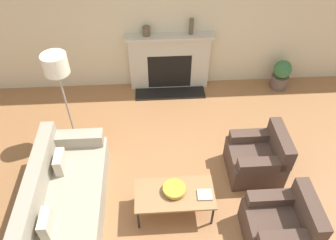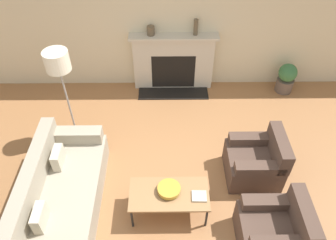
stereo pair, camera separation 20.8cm
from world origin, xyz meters
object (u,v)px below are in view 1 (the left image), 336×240
Objects in this scene: mantel_vase_left at (146,31)px; bowl at (174,189)px; book at (205,195)px; potted_plant at (281,74)px; couch at (64,201)px; fireplace at (169,63)px; coffee_table at (175,195)px; armchair_far at (258,158)px; mantel_vase_center_left at (191,27)px; armchair_near at (281,225)px; floor_lamp at (57,71)px.

bowl is at bearing -84.12° from mantel_vase_left.
bowl reaches higher than book.
mantel_vase_left is 2.89m from potted_plant.
fireplace is at bearing -29.67° from couch.
potted_plant is at bearing 49.31° from coffee_table.
mantel_vase_left is (1.23, 2.93, 0.97)m from couch.
fireplace is at bearing 87.65° from coffee_table.
potted_plant is at bearing 153.98° from armchair_far.
mantel_vase_left reaches higher than bowl.
fireplace reaches higher than book.
bowl is 1.05× the size of mantel_vase_center_left.
mantel_vase_left reaches higher than coffee_table.
coffee_table is (-1.36, 0.50, 0.09)m from armchair_near.
book is 3.49m from potted_plant.
fireplace reaches higher than armchair_near.
bowl reaches higher than coffee_table.
couch is at bearing -125.21° from mantel_vase_center_left.
couch is at bearing -101.01° from armchair_near.
armchair_near is 1.05m from book.
coffee_table is (-0.12, -2.98, -0.18)m from fireplace.
fireplace is 0.79× the size of couch.
armchair_near is at bearing -20.16° from coffee_table.
armchair_far is 1.49m from bowl.
armchair_far is at bearing -78.76° from couch.
fireplace reaches higher than couch.
fireplace is 0.86m from mantel_vase_center_left.
book is (-0.95, -0.70, 0.13)m from armchair_far.
floor_lamp reaches higher than bowl.
armchair_near reaches higher than book.
book is at bearing -38.50° from floor_lamp.
bowl is at bearing -66.02° from armchair_far.
coffee_table is at bearing -84.18° from mantel_vase_left.
armchair_far is at bearing 38.03° from book.
mantel_vase_center_left is at bearing 79.99° from coffee_table.
fireplace is at bearing 97.01° from book.
mantel_vase_left is at bearing 104.80° from book.
coffee_table is 5.31× the size of book.
floor_lamp is at bearing -163.21° from potted_plant.
coffee_table is 0.41m from book.
armchair_far is 1.18m from book.
floor_lamp is at bearing -133.45° from mantel_vase_left.
potted_plant is (2.29, -0.18, -0.26)m from fireplace.
mantel_vase_left is (-0.31, 3.00, 0.87)m from coffee_table.
floor_lamp reaches higher than couch.
mantel_vase_center_left is at bearing -166.69° from armchair_near.
armchair_near reaches higher than coffee_table.
mantel_vase_center_left is at bearing -35.21° from couch.
mantel_vase_left is (-0.71, 3.05, 0.83)m from book.
fireplace is 8.24× the size of book.
armchair_near is 3.47m from potted_plant.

